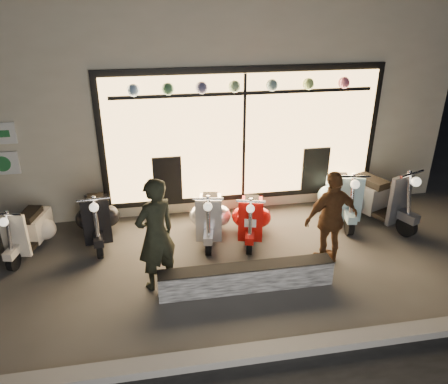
{
  "coord_description": "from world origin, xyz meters",
  "views": [
    {
      "loc": [
        -0.97,
        -5.9,
        4.12
      ],
      "look_at": [
        0.18,
        0.6,
        1.05
      ],
      "focal_mm": 35.0,
      "sensor_mm": 36.0,
      "label": 1
    }
  ],
  "objects_px": {
    "graffiti_barrier": "(246,277)",
    "scooter_red": "(251,216)",
    "scooter_silver": "(210,214)",
    "man": "(156,235)",
    "woman": "(331,218)"
  },
  "relations": [
    {
      "from": "scooter_red",
      "to": "man",
      "type": "xyz_separation_m",
      "value": [
        -1.74,
        -1.26,
        0.51
      ]
    },
    {
      "from": "graffiti_barrier",
      "to": "woman",
      "type": "height_order",
      "value": "woman"
    },
    {
      "from": "graffiti_barrier",
      "to": "scooter_red",
      "type": "xyz_separation_m",
      "value": [
        0.45,
        1.59,
        0.18
      ]
    },
    {
      "from": "man",
      "to": "woman",
      "type": "bearing_deg",
      "value": 152.07
    },
    {
      "from": "scooter_red",
      "to": "woman",
      "type": "bearing_deg",
      "value": -30.84
    },
    {
      "from": "man",
      "to": "scooter_red",
      "type": "bearing_deg",
      "value": -175.41
    },
    {
      "from": "scooter_silver",
      "to": "woman",
      "type": "height_order",
      "value": "woman"
    },
    {
      "from": "graffiti_barrier",
      "to": "woman",
      "type": "distance_m",
      "value": 1.68
    },
    {
      "from": "graffiti_barrier",
      "to": "scooter_silver",
      "type": "xyz_separation_m",
      "value": [
        -0.29,
        1.74,
        0.2
      ]
    },
    {
      "from": "graffiti_barrier",
      "to": "scooter_red",
      "type": "height_order",
      "value": "scooter_red"
    },
    {
      "from": "graffiti_barrier",
      "to": "man",
      "type": "bearing_deg",
      "value": 165.68
    },
    {
      "from": "scooter_silver",
      "to": "man",
      "type": "relative_size",
      "value": 0.79
    },
    {
      "from": "graffiti_barrier",
      "to": "scooter_red",
      "type": "relative_size",
      "value": 2.01
    },
    {
      "from": "scooter_silver",
      "to": "scooter_red",
      "type": "height_order",
      "value": "scooter_silver"
    },
    {
      "from": "woman",
      "to": "graffiti_barrier",
      "type": "bearing_deg",
      "value": 9.15
    }
  ]
}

